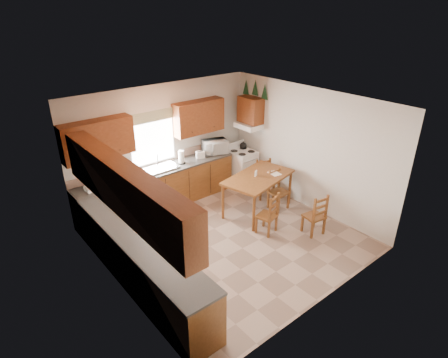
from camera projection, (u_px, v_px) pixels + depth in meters
floor at (228, 238)px, 7.45m from camera, size 4.50×4.50×0.00m
ceiling at (228, 104)px, 6.28m from camera, size 4.50×4.50×0.00m
wall_left at (113, 218)px, 5.58m from camera, size 4.50×4.50×0.00m
wall_right at (307, 149)px, 8.15m from camera, size 4.50×4.50×0.00m
wall_back at (164, 144)px, 8.43m from camera, size 4.50×4.50×0.00m
wall_front at (330, 229)px, 5.30m from camera, size 4.50×4.50×0.00m
lower_cab_back at (159, 189)px, 8.40m from camera, size 3.75×0.60×0.88m
lower_cab_left at (141, 263)px, 6.04m from camera, size 0.60×3.60×0.88m
counter_back at (158, 171)px, 8.20m from camera, size 3.75×0.63×0.04m
counter_left at (138, 240)px, 5.84m from camera, size 0.63×3.60×0.04m
backsplash at (151, 162)px, 8.36m from camera, size 3.75×0.01×0.18m
upper_cab_back_left at (98, 139)px, 7.22m from camera, size 1.41×0.33×0.75m
upper_cab_back_right at (199, 117)px, 8.59m from camera, size 1.25×0.33×0.75m
upper_cab_left at (123, 188)px, 5.35m from camera, size 0.33×3.60×0.75m
upper_cab_stove at (250, 110)px, 8.97m from camera, size 0.33×0.62×0.62m
range_hood at (249, 126)px, 9.10m from camera, size 0.44×0.62×0.12m
window_frame at (152, 139)px, 8.15m from camera, size 1.13×0.02×1.18m
window_pane at (152, 139)px, 8.15m from camera, size 1.05×0.01×1.10m
window_valance at (151, 117)px, 7.92m from camera, size 1.19×0.01×0.24m
sink_basin at (161, 168)px, 8.23m from camera, size 0.75×0.45×0.04m
pine_decal_a at (265, 91)px, 8.61m from camera, size 0.22×0.22×0.36m
pine_decal_b at (255, 87)px, 8.82m from camera, size 0.22×0.22×0.36m
pine_decal_c at (246, 87)px, 9.06m from camera, size 0.22×0.22×0.36m
stove at (242, 168)px, 9.51m from camera, size 0.60×0.62×0.86m
coffeemaker at (90, 182)px, 7.24m from camera, size 0.24×0.27×0.34m
paper_towel at (181, 157)px, 8.46m from camera, size 0.15×0.15×0.31m
toaster at (200, 155)px, 8.79m from camera, size 0.23×0.18×0.16m
microwave at (215, 147)px, 9.03m from camera, size 0.63×0.53×0.33m
dining_table at (258, 194)px, 8.25m from camera, size 1.75×1.23×0.85m
chair_near_left at (314, 214)px, 7.44m from camera, size 0.43×0.41×0.88m
chair_near_right at (267, 213)px, 7.47m from camera, size 0.45×0.43×0.87m
chair_far_left at (279, 190)px, 8.33m from camera, size 0.40×0.38×0.93m
chair_far_right at (265, 179)px, 8.83m from camera, size 0.50×0.49×0.91m
table_paper at (275, 173)px, 8.19m from camera, size 0.24×0.30×0.00m
table_card at (256, 173)px, 8.04m from camera, size 0.10×0.06×0.13m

